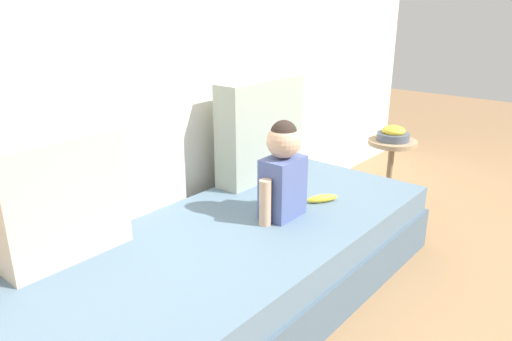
{
  "coord_description": "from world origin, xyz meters",
  "views": [
    {
      "loc": [
        -1.41,
        -1.29,
        1.33
      ],
      "look_at": [
        0.13,
        0.0,
        0.62
      ],
      "focal_mm": 33.27,
      "sensor_mm": 36.0,
      "label": 1
    }
  ],
  "objects_px": {
    "couch": "(238,267)",
    "fruit_bowl": "(393,134)",
    "throw_pillow_left": "(62,199)",
    "side_table": "(391,157)",
    "throw_pillow_right": "(260,130)",
    "toddler": "(283,170)",
    "banana": "(322,198)"
  },
  "relations": [
    {
      "from": "couch",
      "to": "fruit_bowl",
      "type": "bearing_deg",
      "value": -1.38
    },
    {
      "from": "throw_pillow_left",
      "to": "side_table",
      "type": "height_order",
      "value": "throw_pillow_left"
    },
    {
      "from": "throw_pillow_left",
      "to": "throw_pillow_right",
      "type": "bearing_deg",
      "value": 0.0
    },
    {
      "from": "toddler",
      "to": "banana",
      "type": "distance_m",
      "value": 0.34
    },
    {
      "from": "banana",
      "to": "side_table",
      "type": "height_order",
      "value": "side_table"
    },
    {
      "from": "couch",
      "to": "throw_pillow_right",
      "type": "distance_m",
      "value": 0.85
    },
    {
      "from": "couch",
      "to": "side_table",
      "type": "xyz_separation_m",
      "value": [
        1.5,
        -0.04,
        0.17
      ]
    },
    {
      "from": "toddler",
      "to": "fruit_bowl",
      "type": "bearing_deg",
      "value": 0.93
    },
    {
      "from": "toddler",
      "to": "banana",
      "type": "height_order",
      "value": "toddler"
    },
    {
      "from": "toddler",
      "to": "throw_pillow_left",
      "type": "bearing_deg",
      "value": 153.81
    },
    {
      "from": "side_table",
      "to": "toddler",
      "type": "bearing_deg",
      "value": -179.07
    },
    {
      "from": "throw_pillow_right",
      "to": "banana",
      "type": "relative_size",
      "value": 3.47
    },
    {
      "from": "banana",
      "to": "fruit_bowl",
      "type": "xyz_separation_m",
      "value": [
        0.99,
        0.08,
        0.12
      ]
    },
    {
      "from": "throw_pillow_right",
      "to": "toddler",
      "type": "height_order",
      "value": "throw_pillow_right"
    },
    {
      "from": "couch",
      "to": "fruit_bowl",
      "type": "distance_m",
      "value": 1.54
    },
    {
      "from": "throw_pillow_right",
      "to": "side_table",
      "type": "relative_size",
      "value": 1.26
    },
    {
      "from": "fruit_bowl",
      "to": "throw_pillow_left",
      "type": "bearing_deg",
      "value": 169.16
    },
    {
      "from": "couch",
      "to": "side_table",
      "type": "relative_size",
      "value": 4.68
    },
    {
      "from": "throw_pillow_left",
      "to": "fruit_bowl",
      "type": "distance_m",
      "value": 2.15
    },
    {
      "from": "couch",
      "to": "banana",
      "type": "bearing_deg",
      "value": -12.85
    },
    {
      "from": "banana",
      "to": "fruit_bowl",
      "type": "height_order",
      "value": "fruit_bowl"
    },
    {
      "from": "side_table",
      "to": "banana",
      "type": "bearing_deg",
      "value": -175.28
    },
    {
      "from": "throw_pillow_right",
      "to": "banana",
      "type": "xyz_separation_m",
      "value": [
        -0.09,
        -0.48,
        -0.26
      ]
    },
    {
      "from": "side_table",
      "to": "couch",
      "type": "bearing_deg",
      "value": 178.62
    },
    {
      "from": "throw_pillow_left",
      "to": "fruit_bowl",
      "type": "xyz_separation_m",
      "value": [
        2.11,
        -0.4,
        -0.11
      ]
    },
    {
      "from": "throw_pillow_left",
      "to": "side_table",
      "type": "relative_size",
      "value": 1.05
    },
    {
      "from": "couch",
      "to": "toddler",
      "type": "xyz_separation_m",
      "value": [
        0.26,
        -0.06,
        0.42
      ]
    },
    {
      "from": "throw_pillow_left",
      "to": "toddler",
      "type": "relative_size",
      "value": 1.06
    },
    {
      "from": "side_table",
      "to": "fruit_bowl",
      "type": "xyz_separation_m",
      "value": [
        0.0,
        0.0,
        0.16
      ]
    },
    {
      "from": "throw_pillow_right",
      "to": "side_table",
      "type": "distance_m",
      "value": 1.03
    },
    {
      "from": "couch",
      "to": "throw_pillow_right",
      "type": "bearing_deg",
      "value": 31.27
    },
    {
      "from": "side_table",
      "to": "throw_pillow_left",
      "type": "bearing_deg",
      "value": 169.16
    }
  ]
}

